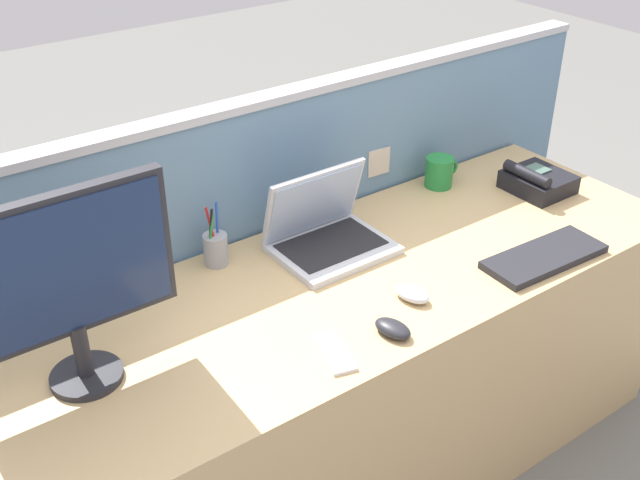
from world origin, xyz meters
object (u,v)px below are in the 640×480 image
at_px(desk_phone, 537,181).
at_px(pen_cup, 216,248).
at_px(laptop, 325,230).
at_px(coffee_mug, 439,172).
at_px(desktop_monitor, 66,277).
at_px(computer_mouse_left_hand, 412,294).
at_px(computer_mouse_right_hand, 393,328).
at_px(cell_phone_white_slab, 334,353).
at_px(keyboard_main, 544,257).

xyz_separation_m(desk_phone, pen_cup, (-1.06, 0.23, 0.01)).
relative_size(laptop, desk_phone, 1.66).
bearing_deg(coffee_mug, pen_cup, 179.06).
distance_m(desktop_monitor, computer_mouse_left_hand, 0.86).
bearing_deg(desk_phone, computer_mouse_right_hand, -160.92).
bearing_deg(cell_phone_white_slab, desk_phone, 30.15).
relative_size(desktop_monitor, computer_mouse_left_hand, 4.73).
bearing_deg(computer_mouse_right_hand, keyboard_main, -10.08).
bearing_deg(laptop, computer_mouse_right_hand, -104.25).
bearing_deg(keyboard_main, pen_cup, 147.84).
height_order(laptop, coffee_mug, laptop).
bearing_deg(desk_phone, pen_cup, 167.93).
bearing_deg(laptop, cell_phone_white_slab, -123.93).
distance_m(laptop, computer_mouse_left_hand, 0.34).
relative_size(pen_cup, cell_phone_white_slab, 1.22).
xyz_separation_m(desk_phone, cell_phone_white_slab, (-1.03, -0.28, -0.03)).
relative_size(keyboard_main, cell_phone_white_slab, 2.45).
relative_size(desktop_monitor, coffee_mug, 3.68).
bearing_deg(computer_mouse_left_hand, pen_cup, 114.21).
bearing_deg(computer_mouse_left_hand, computer_mouse_right_hand, -160.45).
bearing_deg(laptop, computer_mouse_left_hand, -85.46).
distance_m(keyboard_main, coffee_mug, 0.52).
height_order(desktop_monitor, keyboard_main, desktop_monitor).
distance_m(desk_phone, keyboard_main, 0.43).
distance_m(laptop, keyboard_main, 0.62).
xyz_separation_m(desktop_monitor, coffee_mug, (1.30, 0.23, -0.22)).
distance_m(laptop, cell_phone_white_slab, 0.49).
bearing_deg(keyboard_main, computer_mouse_left_hand, 172.51).
height_order(keyboard_main, computer_mouse_left_hand, computer_mouse_left_hand).
xyz_separation_m(desktop_monitor, keyboard_main, (1.22, -0.28, -0.26)).
bearing_deg(computer_mouse_right_hand, computer_mouse_left_hand, 20.76).
xyz_separation_m(keyboard_main, coffee_mug, (0.08, 0.51, 0.04)).
bearing_deg(keyboard_main, cell_phone_white_slab, -178.51).
height_order(keyboard_main, coffee_mug, coffee_mug).
xyz_separation_m(desk_phone, computer_mouse_right_hand, (-0.87, -0.30, -0.02)).
xyz_separation_m(computer_mouse_right_hand, cell_phone_white_slab, (-0.16, 0.02, -0.01)).
xyz_separation_m(desk_phone, computer_mouse_left_hand, (-0.74, -0.22, -0.02)).
height_order(pen_cup, coffee_mug, pen_cup).
xyz_separation_m(pen_cup, cell_phone_white_slab, (0.03, -0.51, -0.04)).
height_order(keyboard_main, cell_phone_white_slab, keyboard_main).
distance_m(desktop_monitor, desk_phone, 1.55).
xyz_separation_m(desktop_monitor, desk_phone, (1.53, 0.01, -0.24)).
relative_size(laptop, pen_cup, 1.75).
distance_m(laptop, pen_cup, 0.31).
bearing_deg(cell_phone_white_slab, computer_mouse_right_hand, 7.64).
distance_m(pen_cup, cell_phone_white_slab, 0.51).
bearing_deg(desktop_monitor, pen_cup, 26.87).
distance_m(desk_phone, computer_mouse_right_hand, 0.92).
bearing_deg(cell_phone_white_slab, desktop_monitor, 166.89).
xyz_separation_m(desktop_monitor, computer_mouse_left_hand, (0.80, -0.21, -0.25)).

